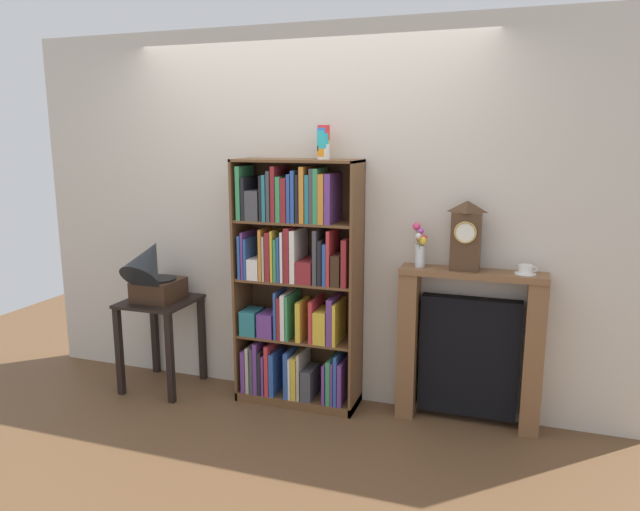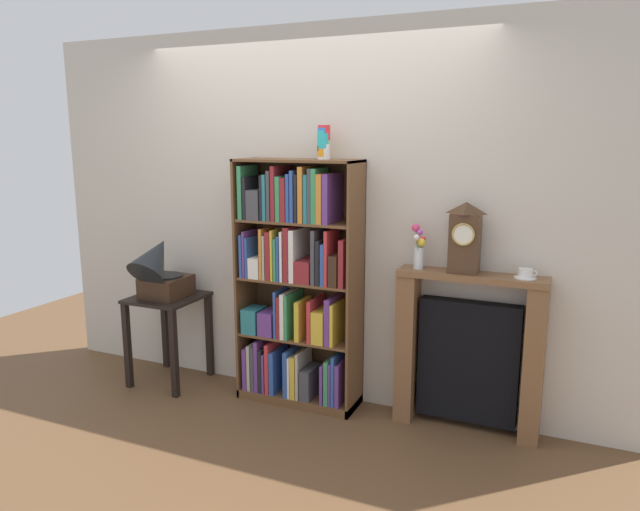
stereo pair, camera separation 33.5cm
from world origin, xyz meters
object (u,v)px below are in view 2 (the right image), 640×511
Objects in this scene: side_table_left at (168,318)px; gramophone at (159,268)px; flower_vase at (419,248)px; fireplace_mantel at (468,353)px; teacup_with_saucer at (525,274)px; bookshelf at (297,289)px; cup_stack at (324,142)px; mantel_clock at (465,238)px.

side_table_left is 1.28× the size of gramophone.
gramophone is 1.91m from flower_vase.
fireplace_mantel is at bearing 2.60° from flower_vase.
gramophone is at bearing -175.02° from teacup_with_saucer.
teacup_with_saucer is (0.65, -0.00, -0.11)m from flower_vase.
bookshelf is 1.22m from fireplace_mantel.
cup_stack is 1.65× the size of teacup_with_saucer.
cup_stack reaches higher than teacup_with_saucer.
cup_stack is at bearing -177.94° from fireplace_mantel.
bookshelf reaches higher than gramophone.
side_table_left is (-1.23, -0.13, -1.32)m from cup_stack.
mantel_clock reaches higher than flower_vase.
flower_vase is at bearing 4.56° from side_table_left.
flower_vase reaches higher than teacup_with_saucer.
cup_stack is 1.10m from mantel_clock.
bookshelf is at bearing 4.79° from side_table_left.
flower_vase reaches higher than gramophone.
cup_stack is 0.50× the size of mantel_clock.
bookshelf is at bearing -176.93° from mantel_clock.
teacup_with_saucer is (2.53, 0.22, 0.15)m from gramophone.
side_table_left is at bearing 90.00° from gramophone.
cup_stack is at bearing -179.12° from teacup_with_saucer.
mantel_clock is 3.30× the size of teacup_with_saucer.
side_table_left is (-1.05, -0.09, -0.32)m from bookshelf.
bookshelf is 1.50m from teacup_with_saucer.
mantel_clock reaches higher than gramophone.
teacup_with_saucer reaches higher than fireplace_mantel.
fireplace_mantel is (0.99, 0.04, -1.31)m from cup_stack.
fireplace_mantel is at bearing 6.07° from gramophone.
fireplace_mantel is 2.34× the size of mantel_clock.
teacup_with_saucer is at bearing 0.88° from cup_stack.
cup_stack is 0.32× the size of side_table_left.
bookshelf is at bearing -177.60° from teacup_with_saucer.
flower_vase is (0.84, 0.06, 0.34)m from bookshelf.
side_table_left is 1.54× the size of mantel_clock.
teacup_with_saucer is (0.31, -0.02, 0.55)m from fireplace_mantel.
gramophone is 1.87× the size of flower_vase.
bookshelf is 1.66× the size of fireplace_mantel.
cup_stack reaches higher than fireplace_mantel.
bookshelf reaches higher than teacup_with_saucer.
gramophone is at bearing -173.93° from fireplace_mantel.
mantel_clock is at bearing 3.90° from side_table_left.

